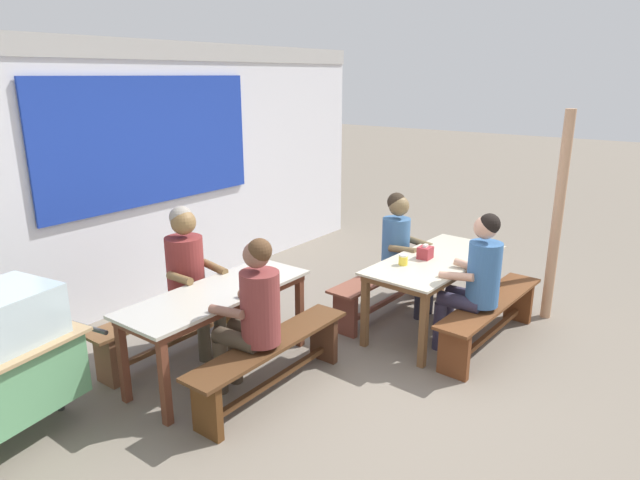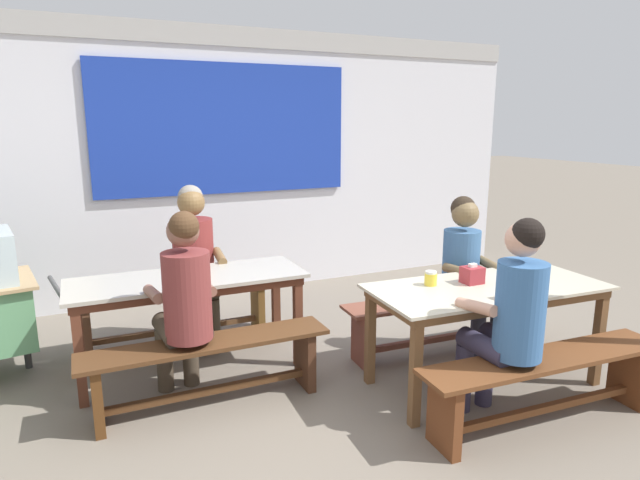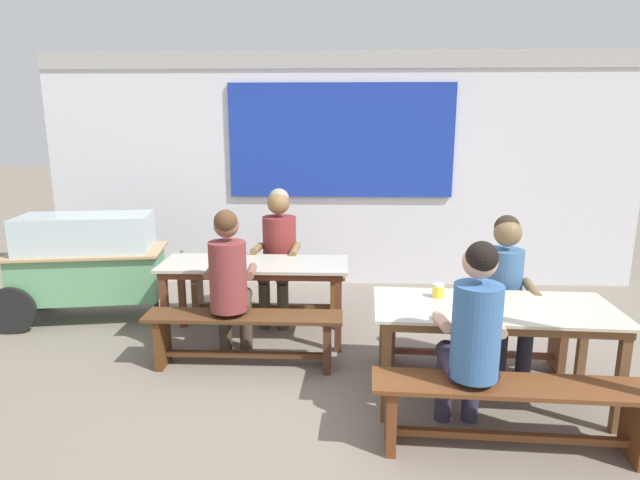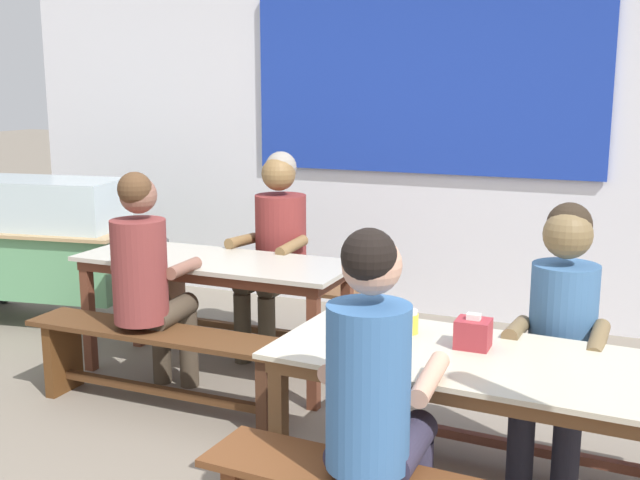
% 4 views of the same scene
% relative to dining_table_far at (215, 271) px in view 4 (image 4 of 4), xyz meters
% --- Properties ---
extents(ground_plane, '(40.00, 40.00, 0.00)m').
position_rel_dining_table_far_xyz_m(ground_plane, '(0.78, -0.92, -0.65)').
color(ground_plane, slate).
extents(backdrop_wall, '(7.06, 0.23, 2.76)m').
position_rel_dining_table_far_xyz_m(backdrop_wall, '(0.78, 1.80, 0.80)').
color(backdrop_wall, white).
rests_on(backdrop_wall, ground_plane).
extents(dining_table_far, '(1.68, 0.62, 0.73)m').
position_rel_dining_table_far_xyz_m(dining_table_far, '(0.00, 0.00, 0.00)').
color(dining_table_far, '#B6B0A1').
rests_on(dining_table_far, ground_plane).
extents(dining_table_near, '(1.67, 0.81, 0.73)m').
position_rel_dining_table_far_xyz_m(dining_table_near, '(1.82, -1.07, 0.00)').
color(dining_table_near, beige).
rests_on(dining_table_near, ground_plane).
extents(bench_far_back, '(1.64, 0.29, 0.45)m').
position_rel_dining_table_far_xyz_m(bench_far_back, '(0.00, 0.58, -0.35)').
color(bench_far_back, brown).
rests_on(bench_far_back, ground_plane).
extents(bench_far_front, '(1.59, 0.31, 0.45)m').
position_rel_dining_table_far_xyz_m(bench_far_front, '(-0.00, -0.58, -0.34)').
color(bench_far_front, '#4F3019').
rests_on(bench_far_front, ground_plane).
extents(bench_near_back, '(1.58, 0.39, 0.45)m').
position_rel_dining_table_far_xyz_m(bench_near_back, '(1.86, -0.49, -0.35)').
color(bench_near_back, brown).
rests_on(bench_near_back, ground_plane).
extents(food_cart, '(1.83, 0.94, 1.07)m').
position_rel_dining_table_far_xyz_m(food_cart, '(-1.76, 0.45, -0.03)').
color(food_cart, '#5F9E6A').
rests_on(food_cart, ground_plane).
extents(person_left_back_turned, '(0.43, 0.55, 1.30)m').
position_rel_dining_table_far_xyz_m(person_left_back_turned, '(-0.12, -0.50, 0.08)').
color(person_left_back_turned, '#463A2C').
rests_on(person_left_back_turned, ground_plane).
extents(person_center_facing, '(0.47, 0.56, 1.32)m').
position_rel_dining_table_far_xyz_m(person_center_facing, '(0.16, 0.52, 0.11)').
color(person_center_facing, '#463F30').
rests_on(person_center_facing, ground_plane).
extents(person_right_near_table, '(0.41, 0.57, 1.26)m').
position_rel_dining_table_far_xyz_m(person_right_near_table, '(2.05, -0.59, 0.07)').
color(person_right_near_table, '#242430').
rests_on(person_right_near_table, ground_plane).
extents(person_near_front, '(0.39, 0.53, 1.31)m').
position_rel_dining_table_far_xyz_m(person_near_front, '(1.55, -1.56, 0.08)').
color(person_near_front, '#332F45').
rests_on(person_near_front, ground_plane).
extents(tissue_box, '(0.13, 0.12, 0.14)m').
position_rel_dining_table_far_xyz_m(tissue_box, '(1.76, -0.98, 0.14)').
color(tissue_box, '#9E2E35').
rests_on(tissue_box, dining_table_near).
extents(condiment_jar, '(0.08, 0.08, 0.10)m').
position_rel_dining_table_far_xyz_m(condiment_jar, '(1.47, -0.90, 0.13)').
color(condiment_jar, yellow).
rests_on(condiment_jar, dining_table_near).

